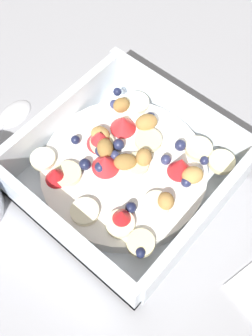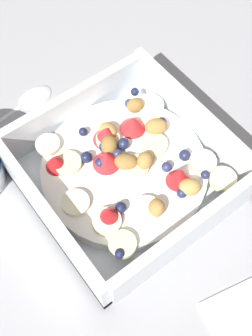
# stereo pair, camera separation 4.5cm
# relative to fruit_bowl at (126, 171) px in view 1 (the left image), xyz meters

# --- Properties ---
(ground_plane) EXTENTS (2.40, 2.40, 0.00)m
(ground_plane) POSITION_rel_fruit_bowl_xyz_m (0.00, 0.02, -0.02)
(ground_plane) COLOR #9E9EA3
(fruit_bowl) EXTENTS (0.21, 0.21, 0.06)m
(fruit_bowl) POSITION_rel_fruit_bowl_xyz_m (0.00, 0.00, 0.00)
(fruit_bowl) COLOR white
(fruit_bowl) RESTS_ON ground
(spoon) EXTENTS (0.04, 0.17, 0.01)m
(spoon) POSITION_rel_fruit_bowl_xyz_m (0.16, 0.05, -0.02)
(spoon) COLOR silver
(spoon) RESTS_ON ground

